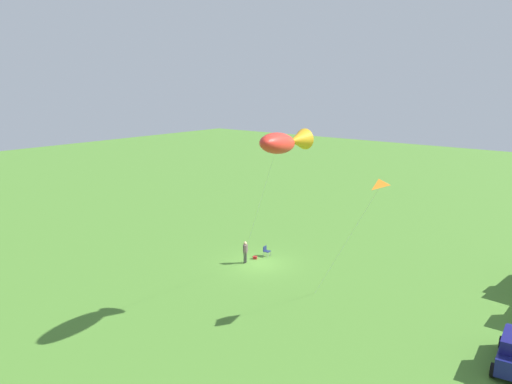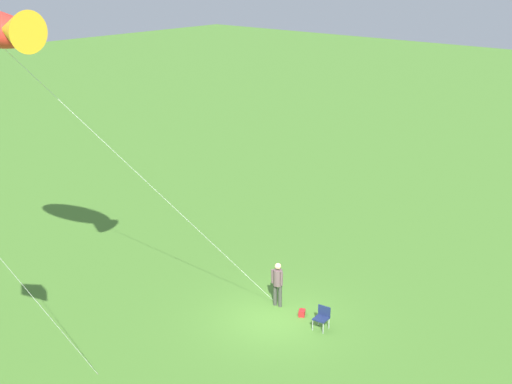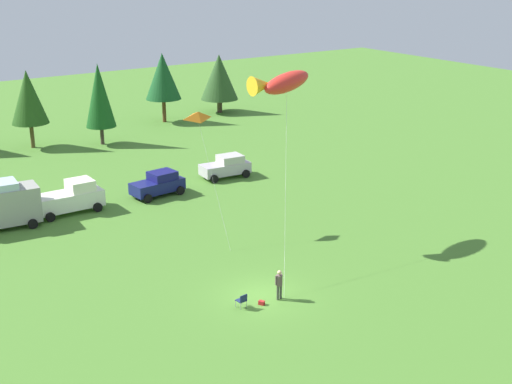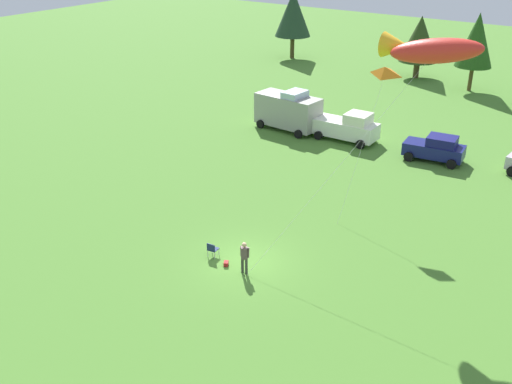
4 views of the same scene
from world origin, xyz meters
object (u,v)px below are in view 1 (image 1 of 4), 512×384
kite_delta_orange (378,183)px  backpack_on_grass (255,258)px  folding_chair (266,250)px  person_kite_flyer (245,250)px  kite_large_fish (283,142)px

kite_delta_orange → backpack_on_grass: bearing=-103.8°
folding_chair → backpack_on_grass: size_ratio=2.56×
backpack_on_grass → person_kite_flyer: bearing=-0.8°
folding_chair → kite_large_fish: size_ratio=0.07×
folding_chair → person_kite_flyer: bearing=-103.8°
person_kite_flyer → folding_chair: (-2.26, 0.28, -0.53)m
backpack_on_grass → kite_delta_orange: size_ratio=0.04×
kite_delta_orange → kite_large_fish: bearing=-48.0°
folding_chair → backpack_on_grass: 1.19m
kite_large_fish → kite_delta_orange: 6.02m
folding_chair → kite_delta_orange: (3.92, 11.23, 7.59)m
person_kite_flyer → backpack_on_grass: size_ratio=5.44×
person_kite_flyer → kite_delta_orange: size_ratio=0.21×
kite_large_fish → backpack_on_grass: bearing=-131.5°
person_kite_flyer → folding_chair: person_kite_flyer is taller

